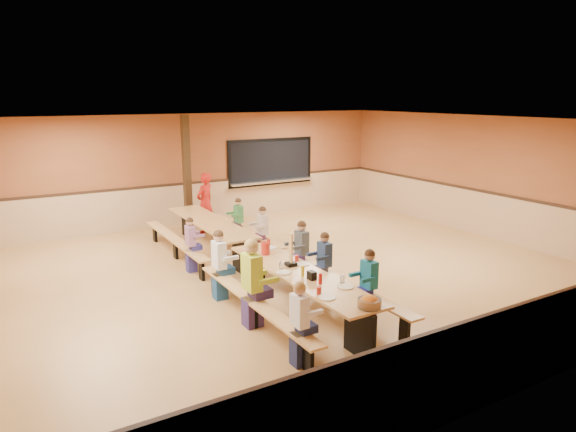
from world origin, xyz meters
TOP-DOWN VIEW (x-y plane):
  - ground at (0.00, 0.00)m, footprint 12.00×12.00m
  - room_envelope at (0.00, 0.00)m, footprint 12.04×10.04m
  - kitchen_pass_through at (2.60, 4.96)m, footprint 2.78×0.28m
  - structural_post at (-0.20, 4.40)m, footprint 0.18×0.18m
  - cafeteria_table_main at (-0.57, -1.78)m, footprint 1.91×3.70m
  - cafeteria_table_second at (-0.51, 2.12)m, footprint 1.91×3.70m
  - seated_child_white_left at (-1.40, -3.11)m, footprint 0.34×0.28m
  - seated_adult_yellow at (-1.40, -1.73)m, footprint 0.45×0.37m
  - seated_child_grey_left at (-1.40, -0.47)m, footprint 0.38×0.31m
  - seated_child_teal_right at (0.25, -2.50)m, footprint 0.35×0.28m
  - seated_child_navy_right at (0.25, -1.28)m, footprint 0.34×0.28m
  - seated_child_char_right at (0.25, -0.52)m, footprint 0.36×0.29m
  - seated_child_purple_sec at (-1.33, 1.13)m, footprint 0.32×0.26m
  - seated_child_green_sec at (0.32, 2.39)m, footprint 0.32×0.26m
  - seated_child_tan_sec at (0.32, 1.17)m, footprint 0.34×0.27m
  - standing_woman at (0.07, 3.88)m, footprint 0.68×0.61m
  - punch_pitcher at (-0.60, -0.68)m, footprint 0.16×0.16m
  - chip_bowl at (-0.51, -3.43)m, footprint 0.32×0.32m
  - napkin_dispenser at (-0.59, -2.16)m, footprint 0.10×0.14m
  - condiment_mustard at (-0.63, -1.96)m, footprint 0.06×0.06m
  - condiment_ketchup at (-0.59, -2.39)m, footprint 0.06×0.06m
  - table_paddle at (-0.54, -1.44)m, footprint 0.16×0.16m
  - place_settings at (-0.57, -1.78)m, footprint 0.65×3.30m

SIDE VIEW (x-z plane):
  - ground at x=0.00m, z-range 0.00..0.00m
  - cafeteria_table_main at x=-0.57m, z-range 0.16..0.90m
  - cafeteria_table_second at x=-0.51m, z-range 0.16..0.90m
  - seated_child_purple_sec at x=-1.33m, z-range 0.00..1.11m
  - seated_child_green_sec at x=0.32m, z-range 0.00..1.11m
  - seated_child_tan_sec at x=0.32m, z-range 0.00..1.14m
  - seated_child_navy_right at x=0.25m, z-range 0.00..1.15m
  - seated_child_white_left at x=-1.40m, z-range 0.00..1.15m
  - seated_child_teal_right at x=0.25m, z-range 0.00..1.16m
  - seated_child_char_right at x=0.25m, z-range 0.00..1.19m
  - seated_child_grey_left at x=-1.40m, z-range 0.00..1.22m
  - seated_adult_yellow at x=-1.40m, z-range 0.00..1.37m
  - room_envelope at x=0.00m, z-range -0.82..2.20m
  - standing_woman at x=0.07m, z-range 0.00..1.56m
  - place_settings at x=-0.57m, z-range 0.74..0.85m
  - napkin_dispenser at x=-0.59m, z-range 0.74..0.87m
  - chip_bowl at x=-0.51m, z-range 0.74..0.89m
  - condiment_mustard at x=-0.63m, z-range 0.74..0.91m
  - condiment_ketchup at x=-0.59m, z-range 0.74..0.91m
  - punch_pitcher at x=-0.60m, z-range 0.74..0.96m
  - table_paddle at x=-0.54m, z-range 0.60..1.16m
  - kitchen_pass_through at x=2.60m, z-range 0.80..2.18m
  - structural_post at x=-0.20m, z-range 0.00..3.00m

